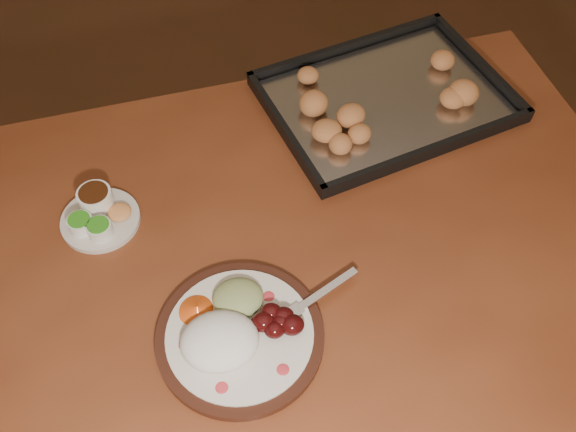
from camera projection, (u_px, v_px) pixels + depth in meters
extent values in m
plane|color=#572C1D|center=(226.00, 341.00, 1.86)|extent=(4.00, 4.00, 0.00)
cube|color=brown|center=(249.00, 260.00, 1.16)|extent=(1.62, 1.11, 0.04)
cylinder|color=#4B2A16|center=(460.00, 167.00, 1.79)|extent=(0.07, 0.07, 0.71)
cylinder|color=#32160E|center=(240.00, 337.00, 1.04)|extent=(0.27, 0.27, 0.02)
cylinder|color=silver|center=(240.00, 334.00, 1.03)|extent=(0.24, 0.24, 0.01)
ellipsoid|color=red|center=(222.00, 388.00, 0.98)|extent=(0.02, 0.02, 0.00)
ellipsoid|color=red|center=(283.00, 370.00, 0.99)|extent=(0.02, 0.02, 0.00)
ellipsoid|color=red|center=(269.00, 296.00, 1.07)|extent=(0.02, 0.02, 0.00)
ellipsoid|color=red|center=(185.00, 345.00, 1.02)|extent=(0.02, 0.02, 0.00)
ellipsoid|color=white|center=(220.00, 341.00, 1.01)|extent=(0.15, 0.14, 0.06)
ellipsoid|color=#45090A|center=(275.00, 329.00, 1.02)|extent=(0.03, 0.03, 0.03)
ellipsoid|color=#45090A|center=(283.00, 316.00, 1.03)|extent=(0.03, 0.03, 0.03)
ellipsoid|color=#45090A|center=(271.00, 312.00, 1.04)|extent=(0.03, 0.03, 0.03)
ellipsoid|color=#45090A|center=(292.00, 325.00, 1.02)|extent=(0.03, 0.03, 0.03)
ellipsoid|color=#45090A|center=(263.00, 322.00, 1.03)|extent=(0.03, 0.03, 0.03)
ellipsoid|color=#45090A|center=(281.00, 322.00, 1.03)|extent=(0.03, 0.03, 0.03)
ellipsoid|color=tan|center=(238.00, 298.00, 1.06)|extent=(0.11, 0.10, 0.03)
cone|color=#E14E14|center=(197.00, 309.00, 1.05)|extent=(0.09, 0.09, 0.03)
cube|color=silver|center=(326.00, 290.00, 1.07)|extent=(0.12, 0.08, 0.00)
cube|color=silver|center=(292.00, 313.00, 1.05)|extent=(0.04, 0.04, 0.00)
cylinder|color=silver|center=(284.00, 324.00, 1.03)|extent=(0.03, 0.02, 0.00)
cylinder|color=silver|center=(282.00, 322.00, 1.04)|extent=(0.03, 0.02, 0.00)
cylinder|color=silver|center=(280.00, 319.00, 1.04)|extent=(0.03, 0.02, 0.00)
cylinder|color=silver|center=(277.00, 316.00, 1.04)|extent=(0.03, 0.02, 0.00)
cylinder|color=beige|center=(101.00, 220.00, 1.18)|extent=(0.15, 0.15, 0.01)
cylinder|color=white|center=(81.00, 224.00, 1.15)|extent=(0.05, 0.05, 0.03)
cylinder|color=#318E1C|center=(79.00, 220.00, 1.14)|extent=(0.04, 0.04, 0.00)
cylinder|color=white|center=(100.00, 229.00, 1.15)|extent=(0.05, 0.05, 0.03)
cylinder|color=#318E1C|center=(98.00, 225.00, 1.14)|extent=(0.04, 0.04, 0.00)
cylinder|color=white|center=(96.00, 199.00, 1.18)|extent=(0.06, 0.06, 0.04)
cylinder|color=#361809|center=(93.00, 193.00, 1.17)|extent=(0.05, 0.05, 0.00)
ellipsoid|color=#E69451|center=(119.00, 212.00, 1.18)|extent=(0.04, 0.04, 0.02)
cube|color=black|center=(386.00, 101.00, 1.37)|extent=(0.58, 0.49, 0.01)
cube|color=black|center=(347.00, 47.00, 1.45)|extent=(0.47, 0.16, 0.02)
cube|color=black|center=(431.00, 150.00, 1.27)|extent=(0.47, 0.16, 0.02)
cube|color=black|center=(480.00, 63.00, 1.42)|extent=(0.12, 0.35, 0.02)
cube|color=black|center=(285.00, 130.00, 1.30)|extent=(0.12, 0.35, 0.02)
cube|color=silver|center=(386.00, 99.00, 1.37)|extent=(0.54, 0.45, 0.00)
ellipsoid|color=#D18449|center=(412.00, 83.00, 1.37)|extent=(0.05, 0.05, 0.04)
ellipsoid|color=#D18449|center=(418.00, 64.00, 1.40)|extent=(0.07, 0.07, 0.04)
ellipsoid|color=#D18449|center=(373.00, 58.00, 1.41)|extent=(0.07, 0.07, 0.04)
ellipsoid|color=#D18449|center=(354.00, 81.00, 1.37)|extent=(0.07, 0.07, 0.04)
ellipsoid|color=#D18449|center=(339.00, 87.00, 1.36)|extent=(0.07, 0.07, 0.04)
ellipsoid|color=#D18449|center=(362.00, 100.00, 1.33)|extent=(0.05, 0.05, 0.04)
ellipsoid|color=#D18449|center=(354.00, 120.00, 1.30)|extent=(0.07, 0.07, 0.04)
ellipsoid|color=#D18449|center=(402.00, 127.00, 1.29)|extent=(0.07, 0.07, 0.04)
ellipsoid|color=#D18449|center=(421.00, 101.00, 1.33)|extent=(0.07, 0.07, 0.04)
ellipsoid|color=#D18449|center=(436.00, 95.00, 1.34)|extent=(0.07, 0.07, 0.04)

